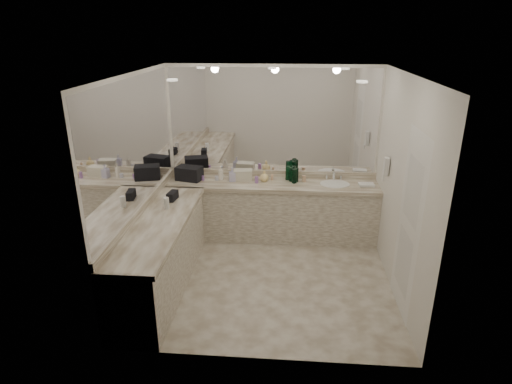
# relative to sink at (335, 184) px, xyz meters

# --- Properties ---
(floor) EXTENTS (3.20, 3.20, 0.00)m
(floor) POSITION_rel_sink_xyz_m (-0.95, -1.20, -0.90)
(floor) COLOR beige
(floor) RESTS_ON ground
(ceiling) EXTENTS (3.20, 3.20, 0.00)m
(ceiling) POSITION_rel_sink_xyz_m (-0.95, -1.20, 1.71)
(ceiling) COLOR white
(ceiling) RESTS_ON floor
(wall_back) EXTENTS (3.20, 0.02, 2.60)m
(wall_back) POSITION_rel_sink_xyz_m (-0.95, 0.30, 0.41)
(wall_back) COLOR silver
(wall_back) RESTS_ON floor
(wall_left) EXTENTS (0.02, 3.00, 2.60)m
(wall_left) POSITION_rel_sink_xyz_m (-2.55, -1.20, 0.41)
(wall_left) COLOR silver
(wall_left) RESTS_ON floor
(wall_right) EXTENTS (0.02, 3.00, 2.60)m
(wall_right) POSITION_rel_sink_xyz_m (0.65, -1.20, 0.41)
(wall_right) COLOR silver
(wall_right) RESTS_ON floor
(vanity_back_base) EXTENTS (3.20, 0.60, 0.84)m
(vanity_back_base) POSITION_rel_sink_xyz_m (-0.95, 0.00, -0.48)
(vanity_back_base) COLOR beige
(vanity_back_base) RESTS_ON floor
(vanity_back_top) EXTENTS (3.20, 0.64, 0.06)m
(vanity_back_top) POSITION_rel_sink_xyz_m (-0.95, -0.01, -0.03)
(vanity_back_top) COLOR beige
(vanity_back_top) RESTS_ON vanity_back_base
(vanity_left_base) EXTENTS (0.60, 2.40, 0.84)m
(vanity_left_base) POSITION_rel_sink_xyz_m (-2.25, -1.50, -0.48)
(vanity_left_base) COLOR beige
(vanity_left_base) RESTS_ON floor
(vanity_left_top) EXTENTS (0.64, 2.42, 0.06)m
(vanity_left_top) POSITION_rel_sink_xyz_m (-2.24, -1.50, -0.03)
(vanity_left_top) COLOR beige
(vanity_left_top) RESTS_ON vanity_left_base
(backsplash_back) EXTENTS (3.20, 0.04, 0.10)m
(backsplash_back) POSITION_rel_sink_xyz_m (-0.95, 0.28, 0.05)
(backsplash_back) COLOR beige
(backsplash_back) RESTS_ON vanity_back_top
(backsplash_left) EXTENTS (0.04, 3.00, 0.10)m
(backsplash_left) POSITION_rel_sink_xyz_m (-2.53, -1.20, 0.05)
(backsplash_left) COLOR beige
(backsplash_left) RESTS_ON vanity_left_top
(mirror_back) EXTENTS (3.12, 0.01, 1.55)m
(mirror_back) POSITION_rel_sink_xyz_m (-0.95, 0.29, 0.88)
(mirror_back) COLOR white
(mirror_back) RESTS_ON wall_back
(mirror_left) EXTENTS (0.01, 2.92, 1.55)m
(mirror_left) POSITION_rel_sink_xyz_m (-2.54, -1.20, 0.88)
(mirror_left) COLOR white
(mirror_left) RESTS_ON wall_left
(sink) EXTENTS (0.44, 0.44, 0.03)m
(sink) POSITION_rel_sink_xyz_m (0.00, 0.00, 0.00)
(sink) COLOR white
(sink) RESTS_ON vanity_back_top
(faucet) EXTENTS (0.24, 0.16, 0.14)m
(faucet) POSITION_rel_sink_xyz_m (0.00, 0.21, 0.07)
(faucet) COLOR silver
(faucet) RESTS_ON vanity_back_top
(wall_phone) EXTENTS (0.06, 0.10, 0.24)m
(wall_phone) POSITION_rel_sink_xyz_m (0.61, -0.50, 0.46)
(wall_phone) COLOR white
(wall_phone) RESTS_ON wall_right
(door) EXTENTS (0.02, 0.82, 2.10)m
(door) POSITION_rel_sink_xyz_m (0.64, -1.70, 0.16)
(door) COLOR white
(door) RESTS_ON wall_right
(black_toiletry_bag) EXTENTS (0.43, 0.33, 0.22)m
(black_toiletry_bag) POSITION_rel_sink_xyz_m (-2.21, 0.02, 0.11)
(black_toiletry_bag) COLOR black
(black_toiletry_bag) RESTS_ON vanity_back_top
(black_bag_spill) EXTENTS (0.12, 0.22, 0.11)m
(black_bag_spill) POSITION_rel_sink_xyz_m (-2.25, -0.81, 0.06)
(black_bag_spill) COLOR black
(black_bag_spill) RESTS_ON vanity_left_top
(cream_cosmetic_case) EXTENTS (0.30, 0.20, 0.16)m
(cream_cosmetic_case) POSITION_rel_sink_xyz_m (-1.39, 0.10, 0.09)
(cream_cosmetic_case) COLOR beige
(cream_cosmetic_case) RESTS_ON vanity_back_top
(hand_towel) EXTENTS (0.23, 0.16, 0.04)m
(hand_towel) POSITION_rel_sink_xyz_m (0.46, -0.05, 0.02)
(hand_towel) COLOR white
(hand_towel) RESTS_ON vanity_back_top
(lotion_left) EXTENTS (0.07, 0.07, 0.16)m
(lotion_left) POSITION_rel_sink_xyz_m (-2.25, -1.11, 0.09)
(lotion_left) COLOR white
(lotion_left) RESTS_ON vanity_left_top
(soap_bottle_a) EXTENTS (0.10, 0.10, 0.22)m
(soap_bottle_a) POSITION_rel_sink_xyz_m (-1.73, 0.06, 0.11)
(soap_bottle_a) COLOR white
(soap_bottle_a) RESTS_ON vanity_back_top
(soap_bottle_b) EXTENTS (0.12, 0.12, 0.22)m
(soap_bottle_b) POSITION_rel_sink_xyz_m (-1.55, 0.02, 0.11)
(soap_bottle_b) COLOR #B6B2D2
(soap_bottle_b) RESTS_ON vanity_back_top
(soap_bottle_c) EXTENTS (0.16, 0.16, 0.17)m
(soap_bottle_c) POSITION_rel_sink_xyz_m (-1.06, 0.04, 0.09)
(soap_bottle_c) COLOR #FFDF8D
(soap_bottle_c) RESTS_ON vanity_back_top
(green_bottle_0) EXTENTS (0.07, 0.07, 0.21)m
(green_bottle_0) POSITION_rel_sink_xyz_m (-0.61, 0.00, 0.11)
(green_bottle_0) COLOR #0C4D2A
(green_bottle_0) RESTS_ON vanity_back_top
(green_bottle_1) EXTENTS (0.07, 0.07, 0.21)m
(green_bottle_1) POSITION_rel_sink_xyz_m (-0.71, 0.15, 0.11)
(green_bottle_1) COLOR #0C4D2A
(green_bottle_1) RESTS_ON vanity_back_top
(green_bottle_2) EXTENTS (0.07, 0.07, 0.21)m
(green_bottle_2) POSITION_rel_sink_xyz_m (-0.58, 0.07, 0.11)
(green_bottle_2) COLOR #0C4D2A
(green_bottle_2) RESTS_ON vanity_back_top
(green_bottle_3) EXTENTS (0.07, 0.07, 0.21)m
(green_bottle_3) POSITION_rel_sink_xyz_m (-0.61, 0.16, 0.11)
(green_bottle_3) COLOR #0C4D2A
(green_bottle_3) RESTS_ON vanity_back_top
(green_bottle_4) EXTENTS (0.06, 0.06, 0.21)m
(green_bottle_4) POSITION_rel_sink_xyz_m (-0.65, 0.09, 0.11)
(green_bottle_4) COLOR #0C4D2A
(green_bottle_4) RESTS_ON vanity_back_top
(amenity_bottle_0) EXTENTS (0.05, 0.05, 0.10)m
(amenity_bottle_0) POSITION_rel_sink_xyz_m (-1.17, -0.04, 0.06)
(amenity_bottle_0) COLOR #9966B2
(amenity_bottle_0) RESTS_ON vanity_back_top
(amenity_bottle_1) EXTENTS (0.05, 0.05, 0.07)m
(amenity_bottle_1) POSITION_rel_sink_xyz_m (-2.00, 0.02, 0.04)
(amenity_bottle_1) COLOR #9966B2
(amenity_bottle_1) RESTS_ON vanity_back_top
(amenity_bottle_2) EXTENTS (0.05, 0.05, 0.09)m
(amenity_bottle_2) POSITION_rel_sink_xyz_m (-1.52, 0.00, 0.05)
(amenity_bottle_2) COLOR silver
(amenity_bottle_2) RESTS_ON vanity_back_top
(amenity_bottle_3) EXTENTS (0.06, 0.06, 0.07)m
(amenity_bottle_3) POSITION_rel_sink_xyz_m (-1.79, 0.04, 0.04)
(amenity_bottle_3) COLOR silver
(amenity_bottle_3) RESTS_ON vanity_back_top
(amenity_bottle_4) EXTENTS (0.06, 0.06, 0.09)m
(amenity_bottle_4) POSITION_rel_sink_xyz_m (-0.46, 0.08, 0.05)
(amenity_bottle_4) COLOR #E0B28C
(amenity_bottle_4) RESTS_ON vanity_back_top
(amenity_bottle_5) EXTENTS (0.04, 0.04, 0.09)m
(amenity_bottle_5) POSITION_rel_sink_xyz_m (-0.94, 0.11, 0.05)
(amenity_bottle_5) COLOR #E0B28C
(amenity_bottle_5) RESTS_ON vanity_back_top
(amenity_bottle_6) EXTENTS (0.04, 0.04, 0.10)m
(amenity_bottle_6) POSITION_rel_sink_xyz_m (-1.72, 0.05, 0.06)
(amenity_bottle_6) COLOR silver
(amenity_bottle_6) RESTS_ON vanity_back_top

